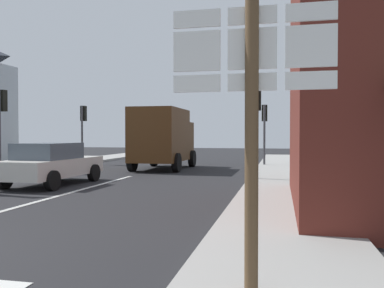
{
  "coord_description": "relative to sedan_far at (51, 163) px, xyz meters",
  "views": [
    {
      "loc": [
        6.18,
        -4.08,
        1.73
      ],
      "look_at": [
        2.29,
        13.64,
        1.34
      ],
      "focal_mm": 37.82,
      "sensor_mm": 36.0,
      "label": 1
    }
  ],
  "objects": [
    {
      "name": "sedan_far",
      "position": [
        0.0,
        0.0,
        0.0
      ],
      "size": [
        2.07,
        4.25,
        1.47
      ],
      "color": "beige",
      "rests_on": "ground"
    },
    {
      "name": "traffic_light_near_right",
      "position": [
        6.92,
        2.52,
        1.87
      ],
      "size": [
        0.3,
        0.49,
        3.55
      ],
      "color": "#47474C",
      "rests_on": "ground"
    },
    {
      "name": "lane_centre_stripe",
      "position": [
        1.6,
        -2.57,
        -0.75
      ],
      "size": [
        0.16,
        12.0,
        0.01
      ],
      "primitive_type": "cube",
      "color": "silver",
      "rests_on": "ground"
    },
    {
      "name": "route_sign_post",
      "position": [
        7.49,
        -8.48,
        1.24
      ],
      "size": [
        1.66,
        0.14,
        3.2
      ],
      "color": "brown",
      "rests_on": "ground"
    },
    {
      "name": "traffic_light_far_left",
      "position": [
        -3.71,
        9.49,
        1.82
      ],
      "size": [
        0.3,
        0.49,
        3.49
      ],
      "color": "#47474C",
      "rests_on": "ground"
    },
    {
      "name": "sidewalk_right",
      "position": [
        7.87,
        -0.57,
        -0.69
      ],
      "size": [
        2.49,
        44.0,
        0.14
      ],
      "primitive_type": "cube",
      "color": "#9E9B96",
      "rests_on": "ground"
    },
    {
      "name": "traffic_light_near_left",
      "position": [
        -3.71,
        2.28,
        1.94
      ],
      "size": [
        0.3,
        0.49,
        3.65
      ],
      "color": "#47474C",
      "rests_on": "ground"
    },
    {
      "name": "delivery_truck",
      "position": [
        1.94,
        7.13,
        0.89
      ],
      "size": [
        2.48,
        5.0,
        3.05
      ],
      "color": "#4C2D14",
      "rests_on": "ground"
    },
    {
      "name": "ground_plane",
      "position": [
        1.6,
        1.43,
        -0.76
      ],
      "size": [
        80.0,
        80.0,
        0.0
      ],
      "primitive_type": "plane",
      "color": "#232326"
    },
    {
      "name": "traffic_light_far_right",
      "position": [
        6.92,
        9.89,
        1.76
      ],
      "size": [
        0.3,
        0.49,
        3.4
      ],
      "color": "#47474C",
      "rests_on": "ground"
    }
  ]
}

